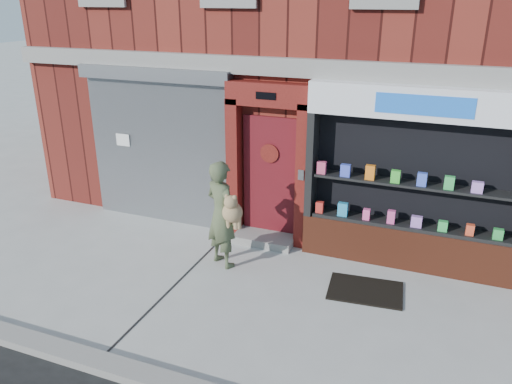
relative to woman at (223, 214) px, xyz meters
The scene contains 7 objects.
ground 1.62m from the woman, 32.62° to the right, with size 80.00×80.00×0.00m, color #9E9E99.
building 6.21m from the woman, 78.06° to the left, with size 12.00×8.16×8.00m.
shutter_bay 2.38m from the woman, 147.23° to the left, with size 3.10×0.30×3.04m.
red_door_bay 1.32m from the woman, 72.24° to the left, with size 1.52×0.58×2.90m.
pharmacy_bay 3.10m from the woman, 21.00° to the left, with size 3.50×0.41×3.00m.
woman is the anchor object (origin of this frame).
doormat 2.55m from the woman, ahead, with size 1.12×0.78×0.03m, color black.
Camera 1 is at (2.10, -6.01, 4.22)m, focal length 35.00 mm.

